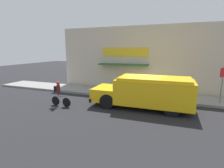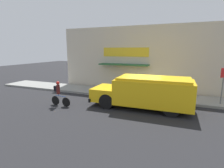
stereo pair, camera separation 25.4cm
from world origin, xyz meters
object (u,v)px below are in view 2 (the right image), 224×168
(school_bus, at_px, (146,92))
(stop_sign_post, at_px, (223,80))
(cyclist, at_px, (59,93))
(trash_bin, at_px, (121,84))

(school_bus, distance_m, stop_sign_post, 4.97)
(cyclist, distance_m, trash_bin, 5.85)
(school_bus, relative_size, cyclist, 3.84)
(school_bus, height_order, stop_sign_post, stop_sign_post)
(stop_sign_post, distance_m, trash_bin, 7.53)
(stop_sign_post, bearing_deg, trash_bin, 168.11)
(school_bus, xyz_separation_m, cyclist, (-5.31, -1.65, -0.23))
(school_bus, height_order, trash_bin, school_bus)
(school_bus, relative_size, stop_sign_post, 2.61)
(school_bus, bearing_deg, trash_bin, 126.83)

